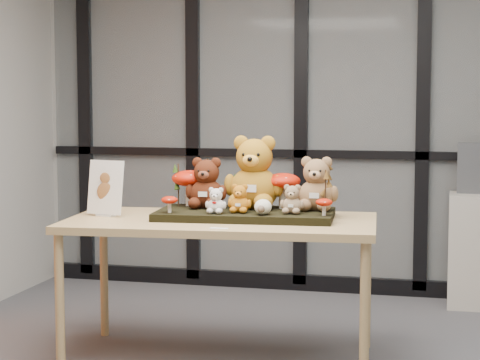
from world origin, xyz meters
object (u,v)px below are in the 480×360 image
(plush_cream_hedgehog, at_px, (263,206))
(bear_pooh_yellow, at_px, (254,168))
(display_table, at_px, (221,231))
(bear_tan_back, at_px, (317,181))
(bear_small_yellow, at_px, (240,197))
(mushroom_front_right, at_px, (324,206))
(bear_beige_small, at_px, (292,198))
(mushroom_back_right, at_px, (283,189))
(mushroom_back_left, at_px, (190,186))
(diorama_tray, at_px, (245,214))
(bear_brown_medium, at_px, (207,180))
(sign_holder, at_px, (105,190))
(bear_white_bow, at_px, (216,199))
(mushroom_front_left, at_px, (169,204))

(plush_cream_hedgehog, bearing_deg, bear_pooh_yellow, 107.86)
(display_table, height_order, bear_tan_back, bear_tan_back)
(bear_pooh_yellow, bearing_deg, bear_small_yellow, -105.09)
(mushroom_front_right, bearing_deg, bear_beige_small, 168.52)
(bear_tan_back, height_order, mushroom_back_right, bear_tan_back)
(bear_pooh_yellow, distance_m, mushroom_back_left, 0.41)
(plush_cream_hedgehog, distance_m, mushroom_back_left, 0.57)
(diorama_tray, bearing_deg, bear_brown_medium, 161.33)
(bear_brown_medium, xyz_separation_m, sign_holder, (-0.55, -0.17, -0.05))
(display_table, distance_m, plush_cream_hedgehog, 0.31)
(bear_tan_back, bearing_deg, display_table, -163.85)
(display_table, relative_size, sign_holder, 5.58)
(bear_small_yellow, xyz_separation_m, sign_holder, (-0.79, -0.02, 0.02))
(bear_tan_back, height_order, plush_cream_hedgehog, bear_tan_back)
(bear_beige_small, bearing_deg, bear_tan_back, 55.09)
(display_table, relative_size, mushroom_back_right, 7.92)
(bear_white_bow, bearing_deg, diorama_tray, 44.84)
(bear_pooh_yellow, xyz_separation_m, bear_tan_back, (0.36, 0.01, -0.06))
(bear_pooh_yellow, distance_m, mushroom_front_right, 0.51)
(bear_tan_back, distance_m, bear_beige_small, 0.22)
(bear_small_yellow, distance_m, mushroom_back_right, 0.30)
(bear_pooh_yellow, relative_size, bear_brown_medium, 1.43)
(bear_pooh_yellow, bearing_deg, display_table, -133.84)
(bear_tan_back, height_order, mushroom_back_left, bear_tan_back)
(bear_small_yellow, xyz_separation_m, mushroom_front_right, (0.47, -0.01, -0.04))
(bear_pooh_yellow, height_order, mushroom_front_right, bear_pooh_yellow)
(bear_tan_back, relative_size, mushroom_back_left, 1.44)
(mushroom_back_right, bearing_deg, diorama_tray, -143.60)
(mushroom_front_right, bearing_deg, bear_white_bow, -175.05)
(bear_small_yellow, relative_size, bear_white_bow, 1.11)
(bear_beige_small, xyz_separation_m, sign_holder, (-1.07, -0.04, 0.02))
(diorama_tray, xyz_separation_m, mushroom_back_left, (-0.36, 0.12, 0.14))
(diorama_tray, bearing_deg, mushroom_front_right, -16.81)
(bear_pooh_yellow, relative_size, sign_holder, 1.44)
(bear_brown_medium, relative_size, bear_beige_small, 1.81)
(diorama_tray, height_order, bear_tan_back, bear_tan_back)
(bear_tan_back, height_order, bear_small_yellow, bear_tan_back)
(mushroom_front_right, height_order, sign_holder, sign_holder)
(bear_small_yellow, xyz_separation_m, mushroom_back_left, (-0.36, 0.21, 0.03))
(bear_small_yellow, bearing_deg, display_table, 167.69)
(diorama_tray, xyz_separation_m, bear_tan_back, (0.38, 0.12, 0.19))
(bear_beige_small, distance_m, mushroom_back_left, 0.67)
(bear_brown_medium, distance_m, plush_cream_hedgehog, 0.44)
(bear_white_bow, relative_size, mushroom_back_left, 0.68)
(mushroom_back_left, bearing_deg, sign_holder, -151.62)
(bear_beige_small, xyz_separation_m, mushroom_back_right, (-0.09, 0.20, 0.02))
(mushroom_back_left, xyz_separation_m, mushroom_back_right, (0.55, 0.01, -0.00))
(display_table, xyz_separation_m, mushroom_back_left, (-0.24, 0.20, 0.22))
(sign_holder, bearing_deg, diorama_tray, 18.48)
(mushroom_front_left, bearing_deg, plush_cream_hedgehog, 4.81)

